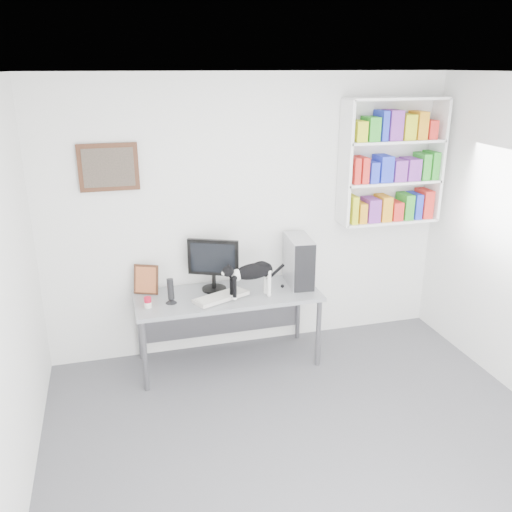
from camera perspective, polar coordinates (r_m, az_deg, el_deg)
name	(u,v)px	position (r m, az deg, el deg)	size (l,w,h in m)	color
room	(331,296)	(3.51, 7.86, -4.21)	(4.01, 4.01, 2.70)	#55555A
bookshelf	(392,162)	(5.57, 14.11, 9.62)	(1.03, 0.28, 1.24)	white
wall_art	(109,167)	(4.98, -15.26, 8.99)	(0.52, 0.04, 0.42)	#4B2518
desk	(228,328)	(5.25, -2.95, -7.62)	(1.72, 0.67, 0.72)	gray
monitor	(213,265)	(5.10, -4.50, -0.91)	(0.48, 0.23, 0.52)	black
keyboard	(221,297)	(4.99, -3.70, -4.31)	(0.51, 0.20, 0.04)	beige
pc_tower	(299,261)	(5.27, 4.50, -0.48)	(0.21, 0.47, 0.47)	#B9B9BE
speaker	(171,291)	(4.92, -8.97, -3.61)	(0.11, 0.11, 0.24)	black
leaning_print	(146,279)	(5.16, -11.49, -2.38)	(0.23, 0.09, 0.29)	#4B2518
soup_can	(148,302)	(4.90, -11.32, -4.80)	(0.07, 0.07, 0.10)	red
cat	(252,280)	(4.95, -0.44, -2.56)	(0.57, 0.15, 0.35)	black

